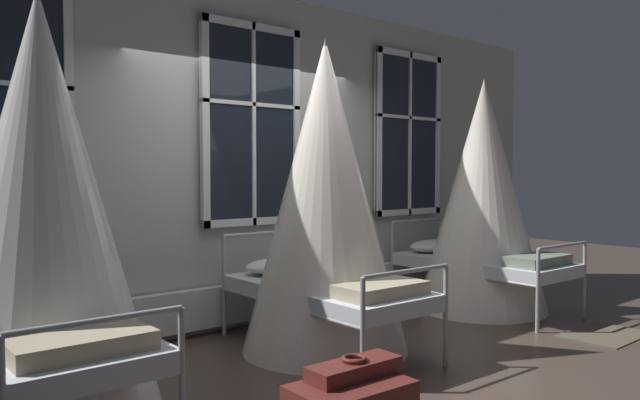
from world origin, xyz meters
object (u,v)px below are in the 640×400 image
object	(u,v)px
cot_second	(325,201)
suitcase_dark	(354,400)
cot_third	(483,199)
cot_first	(41,214)

from	to	relation	value
cot_second	suitcase_dark	world-z (taller)	cot_second
cot_third	suitcase_dark	bearing A→B (deg)	114.94
cot_third	suitcase_dark	world-z (taller)	cot_third
cot_first	suitcase_dark	xyz separation A→B (m)	(1.21, -1.39, -1.01)
cot_first	cot_third	world-z (taller)	cot_first
cot_first	cot_second	size ratio (longest dim) A/B	0.99
cot_second	cot_third	bearing A→B (deg)	-87.15
cot_first	cot_third	distance (m)	4.50
cot_second	suitcase_dark	xyz separation A→B (m)	(-1.01, -1.41, -1.02)
suitcase_dark	cot_second	bearing A→B (deg)	55.73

